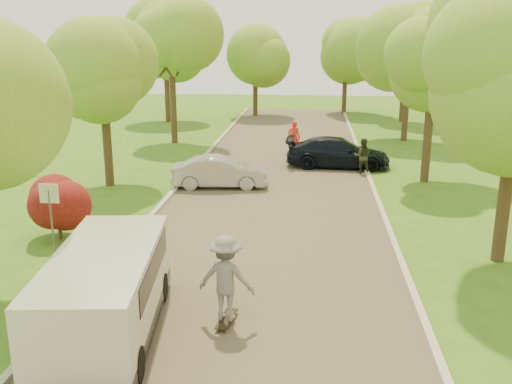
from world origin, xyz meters
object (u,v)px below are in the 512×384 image
at_px(longboard, 227,319).
at_px(minivan, 106,292).
at_px(street_sign, 50,205).
at_px(silver_sedan, 220,172).
at_px(dark_sedan, 338,152).
at_px(person_olive, 362,156).
at_px(person_striped, 294,138).
at_px(skateboarder, 226,278).

bearing_deg(longboard, minivan, 24.04).
relative_size(street_sign, silver_sedan, 0.55).
bearing_deg(street_sign, silver_sedan, 66.76).
relative_size(dark_sedan, person_olive, 3.02).
distance_m(dark_sedan, person_olive, 1.63).
height_order(longboard, person_striped, person_striped).
bearing_deg(street_sign, person_olive, 49.42).
height_order(dark_sedan, person_striped, person_striped).
distance_m(minivan, longboard, 2.68).
bearing_deg(person_striped, silver_sedan, 72.45).
bearing_deg(silver_sedan, skateboarder, -175.98).
height_order(minivan, dark_sedan, minivan).
xyz_separation_m(dark_sedan, longboard, (-3.04, -15.83, -0.61)).
distance_m(silver_sedan, person_striped, 7.51).
height_order(street_sign, minivan, street_sign).
xyz_separation_m(skateboarder, person_olive, (4.10, 14.60, -0.28)).
bearing_deg(street_sign, skateboarder, -31.64).
height_order(silver_sedan, skateboarder, skateboarder).
xyz_separation_m(street_sign, person_olive, (9.60, 11.21, -0.75)).
relative_size(person_striped, person_olive, 1.11).
relative_size(silver_sedan, longboard, 3.85).
distance_m(longboard, person_olive, 15.18).
height_order(street_sign, dark_sedan, street_sign).
relative_size(street_sign, minivan, 0.41).
distance_m(skateboarder, person_striped, 18.51).
relative_size(minivan, silver_sedan, 1.34).
distance_m(person_striped, person_olive, 5.08).
bearing_deg(dark_sedan, person_striped, 41.62).
bearing_deg(person_olive, silver_sedan, 27.89).
bearing_deg(skateboarder, silver_sedan, -73.01).
height_order(minivan, longboard, minivan).
xyz_separation_m(person_striped, person_olive, (3.26, -3.90, -0.09)).
distance_m(minivan, skateboarder, 2.53).
relative_size(silver_sedan, skateboarder, 2.03).
relative_size(skateboarder, person_striped, 1.07).
bearing_deg(skateboarder, longboard, -0.00).
bearing_deg(person_striped, person_olive, 134.59).
height_order(street_sign, person_olive, street_sign).
bearing_deg(person_olive, skateboarder, 75.57).
height_order(dark_sedan, longboard, dark_sedan).
xyz_separation_m(street_sign, longboard, (5.50, -3.39, -1.46)).
xyz_separation_m(minivan, longboard, (2.42, 0.73, -0.89)).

